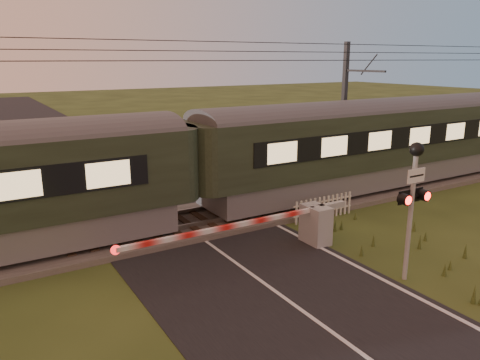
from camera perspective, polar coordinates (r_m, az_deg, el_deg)
ground at (r=11.14m, az=7.46°, el=-15.53°), size 160.00×160.00×0.00m
road at (r=10.99m, az=8.31°, el=-15.95°), size 6.00×140.00×0.03m
track_bed at (r=16.21m, az=-6.89°, el=-5.35°), size 140.00×3.40×0.39m
overhead_wires at (r=15.25m, az=-7.56°, el=15.07°), size 120.00×0.62×0.62m
train at (r=15.71m, az=-6.54°, el=1.72°), size 38.83×2.68×3.61m
boom_gate at (r=14.44m, az=8.18°, el=-5.35°), size 7.42×0.93×1.23m
crossing_signal at (r=12.32m, az=20.36°, el=-0.83°), size 0.92×0.36×3.61m
picket_fence at (r=16.94m, az=10.17°, el=-3.33°), size 2.65×0.07×0.83m
catenary_mast at (r=22.42m, az=12.67°, el=8.42°), size 0.20×2.45×6.31m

